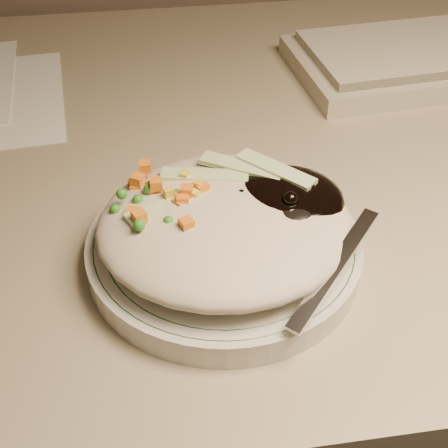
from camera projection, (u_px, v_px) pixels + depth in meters
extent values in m
cube|color=gray|center=(256.00, 149.00, 0.65)|extent=(1.40, 0.70, 0.04)
cylinder|color=beige|center=(224.00, 249.00, 0.49)|extent=(0.21, 0.21, 0.02)
torus|color=#144723|center=(224.00, 240.00, 0.48)|extent=(0.20, 0.20, 0.00)
torus|color=#144723|center=(224.00, 240.00, 0.48)|extent=(0.18, 0.18, 0.00)
ellipsoid|color=#BFB59B|center=(225.00, 224.00, 0.46)|extent=(0.19, 0.18, 0.04)
ellipsoid|color=black|center=(280.00, 201.00, 0.48)|extent=(0.10, 0.09, 0.03)
ellipsoid|color=orange|center=(163.00, 211.00, 0.47)|extent=(0.08, 0.08, 0.02)
sphere|color=black|center=(241.00, 196.00, 0.47)|extent=(0.01, 0.01, 0.01)
sphere|color=black|center=(277.00, 188.00, 0.48)|extent=(0.01, 0.01, 0.01)
sphere|color=black|center=(309.00, 187.00, 0.47)|extent=(0.01, 0.01, 0.01)
sphere|color=black|center=(295.00, 184.00, 0.48)|extent=(0.01, 0.01, 0.01)
sphere|color=black|center=(290.00, 199.00, 0.46)|extent=(0.01, 0.01, 0.01)
sphere|color=black|center=(276.00, 194.00, 0.47)|extent=(0.01, 0.01, 0.01)
sphere|color=black|center=(287.00, 184.00, 0.48)|extent=(0.01, 0.01, 0.01)
cube|color=orange|center=(156.00, 184.00, 0.47)|extent=(0.01, 0.01, 0.01)
cube|color=orange|center=(180.00, 211.00, 0.46)|extent=(0.01, 0.01, 0.01)
cube|color=orange|center=(138.00, 180.00, 0.48)|extent=(0.01, 0.01, 0.01)
cube|color=orange|center=(187.00, 191.00, 0.46)|extent=(0.01, 0.01, 0.01)
cube|color=orange|center=(183.00, 200.00, 0.46)|extent=(0.01, 0.01, 0.01)
cube|color=orange|center=(135.00, 185.00, 0.49)|extent=(0.01, 0.01, 0.01)
cube|color=orange|center=(153.00, 188.00, 0.47)|extent=(0.01, 0.01, 0.01)
cube|color=orange|center=(181.00, 204.00, 0.46)|extent=(0.01, 0.01, 0.01)
cube|color=orange|center=(202.00, 189.00, 0.47)|extent=(0.01, 0.01, 0.01)
cube|color=orange|center=(145.00, 167.00, 0.48)|extent=(0.01, 0.01, 0.01)
cube|color=orange|center=(139.00, 216.00, 0.44)|extent=(0.01, 0.01, 0.01)
cube|color=orange|center=(187.00, 224.00, 0.44)|extent=(0.01, 0.01, 0.01)
cube|color=orange|center=(133.00, 214.00, 0.46)|extent=(0.01, 0.01, 0.01)
cube|color=orange|center=(137.00, 188.00, 0.48)|extent=(0.01, 0.01, 0.01)
sphere|color=#388C28|center=(181.00, 197.00, 0.47)|extent=(0.01, 0.01, 0.01)
sphere|color=#388C28|center=(139.00, 225.00, 0.43)|extent=(0.01, 0.01, 0.01)
sphere|color=#388C28|center=(138.00, 200.00, 0.46)|extent=(0.01, 0.01, 0.01)
sphere|color=#388C28|center=(122.00, 194.00, 0.46)|extent=(0.01, 0.01, 0.01)
sphere|color=#388C28|center=(177.00, 194.00, 0.47)|extent=(0.01, 0.01, 0.01)
sphere|color=#388C28|center=(190.00, 224.00, 0.45)|extent=(0.01, 0.01, 0.01)
sphere|color=#388C28|center=(162.00, 206.00, 0.46)|extent=(0.01, 0.01, 0.01)
sphere|color=#388C28|center=(154.00, 224.00, 0.45)|extent=(0.01, 0.01, 0.01)
sphere|color=#388C28|center=(115.00, 209.00, 0.46)|extent=(0.01, 0.01, 0.01)
sphere|color=#388C28|center=(151.00, 186.00, 0.47)|extent=(0.01, 0.01, 0.01)
sphere|color=#388C28|center=(149.00, 189.00, 0.47)|extent=(0.01, 0.01, 0.01)
sphere|color=#388C28|center=(140.00, 214.00, 0.45)|extent=(0.01, 0.01, 0.01)
sphere|color=#388C28|center=(168.00, 221.00, 0.44)|extent=(0.01, 0.01, 0.01)
sphere|color=#388C28|center=(205.00, 180.00, 0.49)|extent=(0.01, 0.01, 0.01)
cube|color=yellow|center=(175.00, 194.00, 0.47)|extent=(0.01, 0.01, 0.01)
cube|color=yellow|center=(195.00, 195.00, 0.46)|extent=(0.01, 0.01, 0.01)
cube|color=yellow|center=(161.00, 193.00, 0.47)|extent=(0.01, 0.01, 0.01)
cube|color=yellow|center=(169.00, 193.00, 0.46)|extent=(0.01, 0.01, 0.01)
cube|color=yellow|center=(162.00, 208.00, 0.46)|extent=(0.01, 0.01, 0.01)
cube|color=yellow|center=(198.00, 185.00, 0.47)|extent=(0.01, 0.01, 0.01)
cube|color=yellow|center=(185.00, 176.00, 0.48)|extent=(0.01, 0.01, 0.01)
cube|color=yellow|center=(175.00, 208.00, 0.46)|extent=(0.01, 0.01, 0.01)
cube|color=#B2D18C|center=(205.00, 176.00, 0.48)|extent=(0.07, 0.03, 0.00)
cube|color=#B2D18C|center=(242.00, 167.00, 0.49)|extent=(0.07, 0.05, 0.00)
cube|color=#B2D18C|center=(169.00, 205.00, 0.46)|extent=(0.07, 0.04, 0.00)
cube|color=#B2D18C|center=(276.00, 169.00, 0.48)|extent=(0.06, 0.06, 0.00)
cube|color=#B2D18C|center=(233.00, 216.00, 0.45)|extent=(0.07, 0.04, 0.00)
ellipsoid|color=silver|center=(291.00, 211.00, 0.46)|extent=(0.06, 0.06, 0.01)
cube|color=silver|center=(335.00, 268.00, 0.43)|extent=(0.09, 0.09, 0.03)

